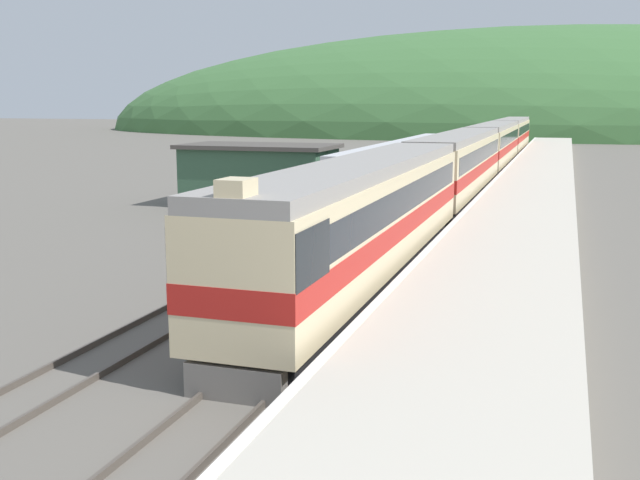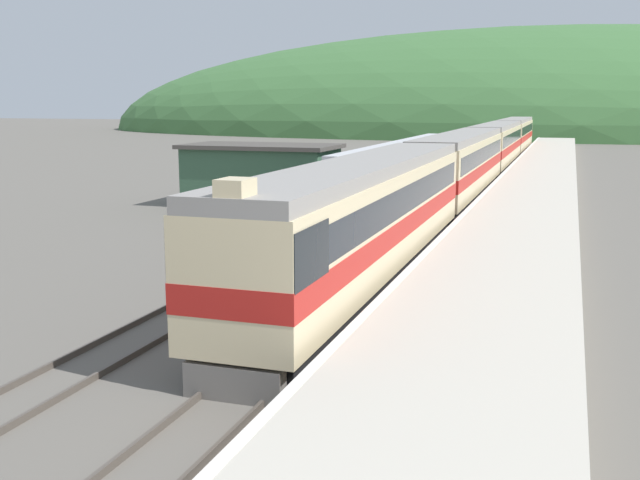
% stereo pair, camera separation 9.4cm
% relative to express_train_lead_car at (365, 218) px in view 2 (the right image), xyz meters
% --- Properties ---
extents(track_main, '(1.52, 180.00, 0.16)m').
position_rel_express_train_lead_car_xyz_m(track_main, '(0.00, 42.41, -2.28)').
color(track_main, '#4C443D').
rests_on(track_main, ground).
extents(track_siding, '(1.52, 180.00, 0.16)m').
position_rel_express_train_lead_car_xyz_m(track_siding, '(-4.20, 42.41, -2.28)').
color(track_siding, '#4C443D').
rests_on(track_siding, ground).
extents(platform, '(5.22, 140.00, 1.08)m').
position_rel_express_train_lead_car_xyz_m(platform, '(4.37, 22.41, -1.83)').
color(platform, '#BCB5A5').
rests_on(platform, ground).
extents(distant_hills, '(195.86, 88.14, 42.81)m').
position_rel_express_train_lead_car_xyz_m(distant_hills, '(0.00, 140.34, -2.36)').
color(distant_hills, '#3D6B38').
rests_on(distant_hills, ground).
extents(station_shed, '(9.15, 5.02, 3.74)m').
position_rel_express_train_lead_car_xyz_m(station_shed, '(-11.12, 17.44, -0.47)').
color(station_shed, '#385B42').
rests_on(station_shed, ground).
extents(express_train_lead_car, '(2.89, 21.84, 4.68)m').
position_rel_express_train_lead_car_xyz_m(express_train_lead_car, '(0.00, 0.00, 0.00)').
color(express_train_lead_car, black).
rests_on(express_train_lead_car, ground).
extents(carriage_second, '(2.88, 22.52, 4.32)m').
position_rel_express_train_lead_car_xyz_m(carriage_second, '(0.00, 23.30, -0.01)').
color(carriage_second, black).
rests_on(carriage_second, ground).
extents(carriage_third, '(2.88, 22.52, 4.32)m').
position_rel_express_train_lead_car_xyz_m(carriage_third, '(0.00, 46.70, -0.01)').
color(carriage_third, black).
rests_on(carriage_third, ground).
extents(carriage_fourth, '(2.88, 22.52, 4.32)m').
position_rel_express_train_lead_car_xyz_m(carriage_fourth, '(0.00, 70.10, -0.01)').
color(carriage_fourth, black).
rests_on(carriage_fourth, ground).
extents(siding_train, '(2.90, 30.22, 3.48)m').
position_rel_express_train_lead_car_xyz_m(siding_train, '(-4.20, 27.58, -0.56)').
color(siding_train, black).
rests_on(siding_train, ground).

